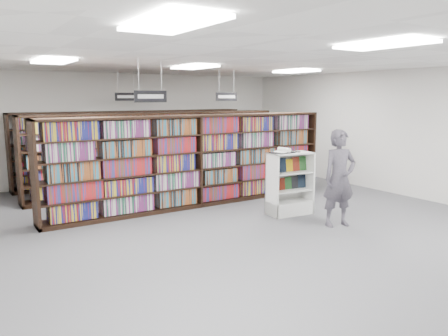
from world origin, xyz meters
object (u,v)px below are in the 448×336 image
bookshelf_row_near (196,161)px  shopper (339,178)px  open_book (285,151)px  endcap_display (289,193)px

bookshelf_row_near → shopper: (1.55, -2.95, -0.11)m
open_book → shopper: shopper is taller
open_book → endcap_display: bearing=-15.1°
shopper → endcap_display: bearing=114.5°
endcap_display → open_book: bearing=177.4°
open_book → shopper: bearing=-80.1°
bookshelf_row_near → endcap_display: bearing=-52.9°
open_book → bookshelf_row_near: bearing=118.1°
endcap_display → open_book: open_book is taller
endcap_display → shopper: 1.31m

